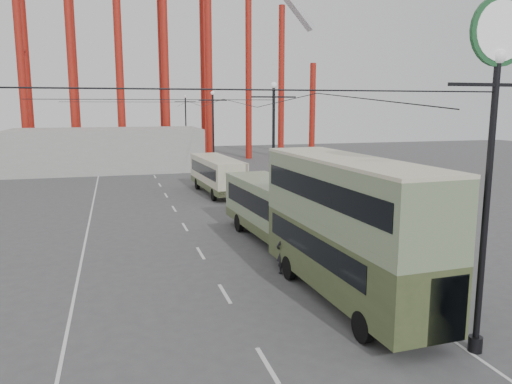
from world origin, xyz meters
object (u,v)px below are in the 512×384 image
object	(u,v)px
single_decker_cream	(217,174)
pedestrian	(284,253)
double_decker_bus	(347,222)
lamp_post_near	(495,100)
single_decker_green	(280,211)

from	to	relation	value
single_decker_cream	pedestrian	distance (m)	21.95
double_decker_bus	pedestrian	size ratio (longest dim) A/B	5.46
lamp_post_near	single_decker_green	bearing A→B (deg)	98.52
single_decker_green	single_decker_cream	xyz separation A→B (m)	(-0.10, 17.18, -0.12)
pedestrian	lamp_post_near	bearing A→B (deg)	111.26
double_decker_bus	single_decker_green	size ratio (longest dim) A/B	0.89
single_decker_green	single_decker_cream	world-z (taller)	single_decker_green
double_decker_bus	single_decker_cream	distance (m)	25.68
single_decker_cream	double_decker_bus	bearing A→B (deg)	-93.32
double_decker_bus	single_decker_cream	size ratio (longest dim) A/B	1.04
lamp_post_near	pedestrian	bearing A→B (deg)	111.34
single_decker_green	pedestrian	distance (m)	5.01
pedestrian	double_decker_bus	bearing A→B (deg)	109.49
lamp_post_near	single_decker_cream	world-z (taller)	lamp_post_near
double_decker_bus	pedestrian	distance (m)	4.55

